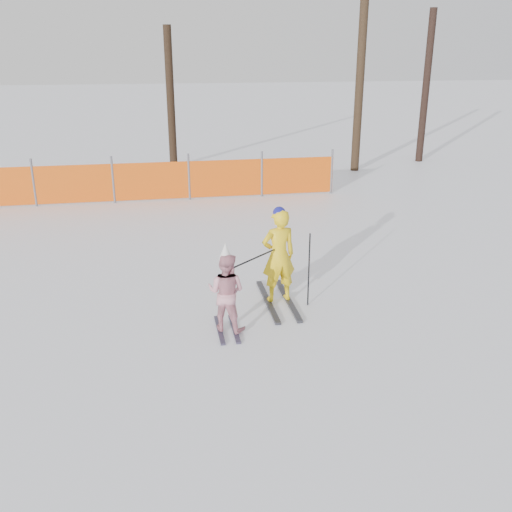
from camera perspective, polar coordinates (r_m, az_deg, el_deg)
The scene contains 6 objects.
ground at distance 8.45m, azimuth 0.60°, elevation -7.54°, with size 120.00×120.00×0.00m, color white.
adult at distance 9.08m, azimuth 2.27°, elevation -0.02°, with size 0.61×1.64×1.61m.
child at distance 8.22m, azimuth -3.00°, elevation -3.56°, with size 0.72×0.89×1.36m.
ski_poles at distance 8.82m, azimuth 2.85°, elevation -0.90°, with size 1.33×0.70×1.22m.
safety_fence at distance 15.92m, azimuth -21.26°, elevation 6.60°, with size 16.06×0.06×1.25m.
tree_trunks at distance 19.92m, azimuth 6.91°, elevation 16.44°, with size 9.11×1.97×5.97m.
Camera 1 is at (-1.40, -7.34, 3.94)m, focal length 40.00 mm.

